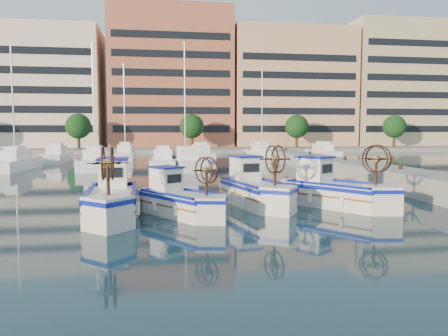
# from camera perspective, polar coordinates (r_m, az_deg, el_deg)

# --- Properties ---
(ground) EXTENTS (300.00, 300.00, 0.00)m
(ground) POSITION_cam_1_polar(r_m,az_deg,el_deg) (19.08, -3.38, -5.90)
(ground) COLOR #193941
(ground) RESTS_ON ground
(quay) EXTENTS (3.00, 60.00, 1.20)m
(quay) POSITION_cam_1_polar(r_m,az_deg,el_deg) (30.61, 20.08, -0.94)
(quay) COLOR gray
(quay) RESTS_ON ground
(waterfront) EXTENTS (180.00, 40.00, 25.60)m
(waterfront) POSITION_cam_1_polar(r_m,az_deg,el_deg) (84.74, -1.32, 10.07)
(waterfront) COLOR gray
(waterfront) RESTS_ON ground
(yacht_marina) EXTENTS (41.59, 22.81, 11.50)m
(yacht_marina) POSITION_cam_1_polar(r_m,az_deg,el_deg) (46.97, -10.10, 1.17)
(yacht_marina) COLOR white
(yacht_marina) RESTS_ON ground
(fishing_boat_a) EXTENTS (2.16, 4.90, 3.03)m
(fishing_boat_a) POSITION_cam_1_polar(r_m,az_deg,el_deg) (18.62, -14.41, -3.71)
(fishing_boat_a) COLOR silver
(fishing_boat_a) RESTS_ON ground
(fishing_boat_b) EXTENTS (3.58, 4.18, 2.56)m
(fishing_boat_b) POSITION_cam_1_polar(r_m,az_deg,el_deg) (18.53, -5.84, -4.03)
(fishing_boat_b) COLOR silver
(fishing_boat_b) RESTS_ON ground
(fishing_boat_c) EXTENTS (2.88, 4.89, 2.96)m
(fishing_boat_c) POSITION_cam_1_polar(r_m,az_deg,el_deg) (20.91, 4.02, -2.68)
(fishing_boat_c) COLOR silver
(fishing_boat_c) RESTS_ON ground
(fishing_boat_d) EXTENTS (4.22, 4.81, 2.97)m
(fishing_boat_d) POSITION_cam_1_polar(r_m,az_deg,el_deg) (21.12, 14.21, -2.74)
(fishing_boat_d) COLOR silver
(fishing_boat_d) RESTS_ON ground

